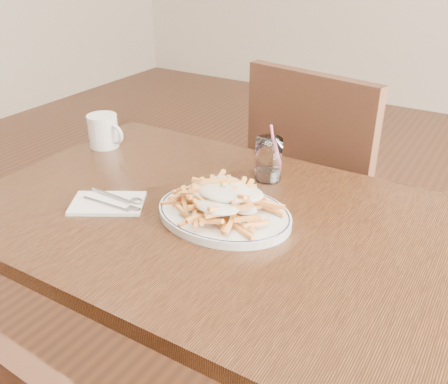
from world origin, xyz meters
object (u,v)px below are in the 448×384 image
Objects in this scene: chair_far at (321,188)px; fries_plate at (224,214)px; loaded_fries at (224,195)px; coffee_mug at (104,131)px; water_glass at (268,162)px; table at (212,239)px.

chair_far reaches higher than fries_plate.
loaded_fries is 2.16× the size of coffee_mug.
coffee_mug is at bearing -142.04° from chair_far.
coffee_mug is (-0.56, 0.18, 0.04)m from fries_plate.
coffee_mug is (-0.56, 0.18, -0.01)m from loaded_fries.
water_glass reaches higher than loaded_fries.
coffee_mug is at bearing 160.96° from table.
chair_far is 7.52× the size of coffee_mug.
table is at bearing -98.09° from water_glass.
chair_far is at bearing 84.93° from table.
water_glass reaches higher than table.
table is at bearing 169.99° from loaded_fries.
table is 0.56m from coffee_mug.
chair_far is 6.11× the size of water_glass.
fries_plate is 0.59m from coffee_mug.
water_glass is 1.23× the size of coffee_mug.
fries_plate is 2.25× the size of water_glass.
coffee_mug is (-0.57, -0.44, 0.24)m from chair_far.
water_glass is at bearing -93.21° from chair_far.
chair_far is 0.68m from loaded_fries.
table is 1.22× the size of chair_far.
chair_far reaches higher than coffee_mug.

